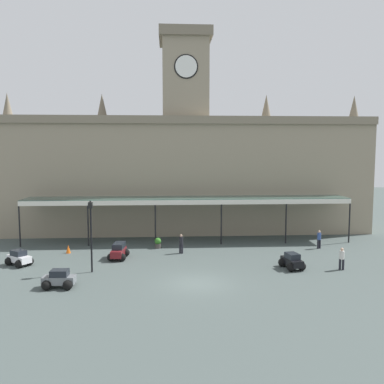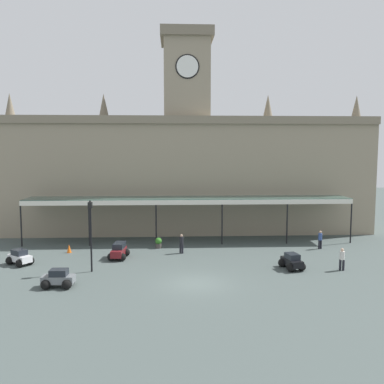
% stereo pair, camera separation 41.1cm
% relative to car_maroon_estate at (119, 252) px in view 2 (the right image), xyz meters
% --- Properties ---
extents(ground_plane, '(140.00, 140.00, 0.00)m').
position_rel_car_maroon_estate_xyz_m(ground_plane, '(6.01, -6.70, -0.56)').
color(ground_plane, '#444F4C').
extents(station_building, '(39.68, 6.75, 21.49)m').
position_rel_car_maroon_estate_xyz_m(station_building, '(6.01, 11.50, 6.38)').
color(station_building, gray).
rests_on(station_building, ground).
extents(entrance_canopy, '(31.36, 3.26, 4.34)m').
position_rel_car_maroon_estate_xyz_m(entrance_canopy, '(6.01, 5.90, 3.62)').
color(entrance_canopy, '#38564C').
rests_on(entrance_canopy, ground).
extents(car_maroon_estate, '(1.68, 2.33, 1.27)m').
position_rel_car_maroon_estate_xyz_m(car_maroon_estate, '(0.00, 0.00, 0.00)').
color(car_maroon_estate, maroon).
rests_on(car_maroon_estate, ground).
extents(car_black_sedan, '(1.78, 2.19, 1.19)m').
position_rel_car_maroon_estate_xyz_m(car_black_sedan, '(13.41, -3.66, -0.06)').
color(car_black_sedan, black).
rests_on(car_black_sedan, ground).
extents(car_grey_sedan, '(2.07, 1.56, 1.19)m').
position_rel_car_maroon_estate_xyz_m(car_grey_sedan, '(-2.98, -6.99, -0.06)').
color(car_grey_sedan, slate).
rests_on(car_grey_sedan, ground).
extents(car_white_sedan, '(2.25, 2.16, 1.19)m').
position_rel_car_maroon_estate_xyz_m(car_white_sedan, '(-7.48, -1.53, -0.06)').
color(car_white_sedan, silver).
rests_on(car_white_sedan, ground).
extents(pedestrian_crossing_forecourt, '(0.38, 0.34, 1.67)m').
position_rel_car_maroon_estate_xyz_m(pedestrian_crossing_forecourt, '(17.01, -4.22, 0.34)').
color(pedestrian_crossing_forecourt, black).
rests_on(pedestrian_crossing_forecourt, ground).
extents(pedestrian_beside_cars, '(0.35, 0.34, 1.67)m').
position_rel_car_maroon_estate_xyz_m(pedestrian_beside_cars, '(5.21, 1.40, 0.34)').
color(pedestrian_beside_cars, black).
rests_on(pedestrian_beside_cars, ground).
extents(pedestrian_near_entrance, '(0.37, 0.34, 1.67)m').
position_rel_car_maroon_estate_xyz_m(pedestrian_near_entrance, '(17.80, 2.38, 0.34)').
color(pedestrian_near_entrance, black).
rests_on(pedestrian_near_entrance, ground).
extents(victorian_lamppost, '(0.30, 0.30, 5.29)m').
position_rel_car_maroon_estate_xyz_m(victorian_lamppost, '(-1.50, -3.68, 2.69)').
color(victorian_lamppost, black).
rests_on(victorian_lamppost, ground).
extents(traffic_cone, '(0.40, 0.40, 0.73)m').
position_rel_car_maroon_estate_xyz_m(traffic_cone, '(-4.59, 2.05, -0.20)').
color(traffic_cone, orange).
rests_on(traffic_cone, ground).
extents(planter_by_canopy, '(0.60, 0.60, 0.96)m').
position_rel_car_maroon_estate_xyz_m(planter_by_canopy, '(3.14, 3.39, -0.07)').
color(planter_by_canopy, '#47423D').
rests_on(planter_by_canopy, ground).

